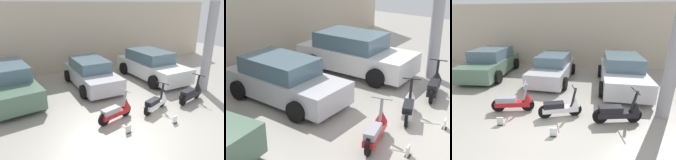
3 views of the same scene
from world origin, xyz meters
The scene contains 10 objects.
ground_plane centered at (0.00, 0.00, 0.00)m, with size 28.00×28.00×0.00m, color #9E998E.
wall_back centered at (0.00, 7.52, 1.95)m, with size 19.60×0.12×3.90m, color beige.
scooter_front_left centered at (-1.21, 1.17, 0.36)m, with size 1.43×0.62×1.01m.
scooter_front_right centered at (0.44, 1.09, 0.35)m, with size 1.37×0.71×0.99m.
scooter_front_center centered at (2.22, 1.04, 0.38)m, with size 1.50×0.65×1.06m.
car_rear_center centered at (-0.65, 4.64, 0.63)m, with size 1.98×3.92×1.31m.
car_rear_right centered at (2.68, 4.25, 0.69)m, with size 2.07×4.26×1.45m.
placard_near_left_scooter centered at (-1.30, 0.30, 0.11)m, with size 0.20×0.14×0.26m.
placard_near_right_scooter centered at (0.39, 0.05, 0.11)m, with size 0.20×0.14×0.26m.
support_column_side centered at (3.68, 1.67, 1.95)m, with size 0.40×0.40×3.90m, color #99999E.
Camera 2 is at (-7.50, -2.17, 4.41)m, focal length 55.00 mm.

